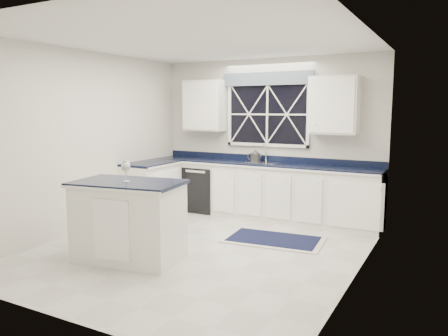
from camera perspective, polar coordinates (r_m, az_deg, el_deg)
The scene contains 13 objects.
ground at distance 5.90m, azimuth -2.99°, elevation -10.52°, with size 4.50×4.50×0.00m, color #BABAB5.
back_wall at distance 7.63m, azimuth 5.77°, elevation 3.98°, with size 4.00×0.10×2.70m, color beige.
base_cabinets at distance 7.45m, azimuth 1.95°, elevation -3.05°, with size 3.99×1.60×0.90m.
countertop at distance 7.39m, azimuth 4.83°, elevation 0.52°, with size 3.98×0.64×0.04m, color black.
dishwasher at distance 7.97m, azimuth -2.49°, elevation -2.64°, with size 0.60×0.58×0.82m, color black.
window at distance 7.57m, azimuth 5.68°, elevation 7.59°, with size 1.65×0.09×1.26m.
upper_cabinets at distance 7.45m, azimuth 5.32°, elevation 8.13°, with size 3.10×0.34×0.90m.
faucet at distance 7.55m, azimuth 5.44°, elevation 2.03°, with size 0.05×0.20×0.30m.
island at distance 5.51m, azimuth -12.33°, elevation -6.69°, with size 1.41×0.98×0.98m.
rug at distance 6.31m, azimuth 6.50°, elevation -9.22°, with size 1.46×0.98×0.02m.
kettle at distance 7.53m, azimuth 4.09°, elevation 1.55°, with size 0.29×0.19×0.21m.
wine_glass at distance 5.36m, azimuth -12.71°, elevation 0.13°, with size 0.11×0.11×0.26m.
soap_bottle at distance 7.55m, azimuth 4.15°, elevation 1.45°, with size 0.07×0.08×0.16m, color silver.
Camera 1 is at (2.92, -4.78, 1.85)m, focal length 35.00 mm.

